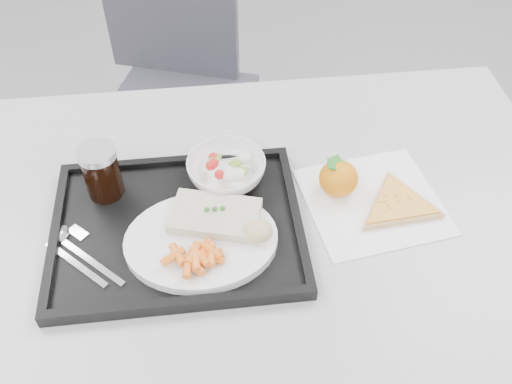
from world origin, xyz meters
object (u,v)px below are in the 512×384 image
(cola_glass, at_px, (101,171))
(salad_bowl, at_px, (226,170))
(chair, at_px, (175,72))
(dinner_plate, at_px, (201,241))
(tray, at_px, (178,228))
(pizza_slice, at_px, (398,205))
(table, at_px, (266,229))
(tangerine, at_px, (338,178))

(cola_glass, bearing_deg, salad_bowl, 1.98)
(chair, height_order, salad_bowl, chair)
(dinner_plate, bearing_deg, chair, 93.63)
(tray, distance_m, dinner_plate, 0.06)
(chair, relative_size, pizza_slice, 3.53)
(chair, distance_m, salad_bowl, 0.76)
(table, distance_m, salad_bowl, 0.14)
(dinner_plate, relative_size, tangerine, 3.49)
(salad_bowl, xyz_separation_m, cola_glass, (-0.23, -0.01, 0.03))
(dinner_plate, height_order, pizza_slice, dinner_plate)
(dinner_plate, bearing_deg, pizza_slice, 8.26)
(salad_bowl, bearing_deg, tray, -131.99)
(table, relative_size, dinner_plate, 4.44)
(pizza_slice, bearing_deg, cola_glass, 170.31)
(chair, height_order, cola_glass, chair)
(chair, bearing_deg, pizza_slice, -62.04)
(cola_glass, bearing_deg, table, -11.52)
(tray, distance_m, salad_bowl, 0.15)
(tray, distance_m, cola_glass, 0.18)
(salad_bowl, relative_size, tangerine, 1.97)
(dinner_plate, bearing_deg, cola_glass, 139.70)
(tangerine, bearing_deg, salad_bowl, 168.40)
(salad_bowl, bearing_deg, table, -44.95)
(table, relative_size, tray, 2.67)
(tray, xyz_separation_m, pizza_slice, (0.42, 0.01, 0.00))
(chair, relative_size, tray, 2.07)
(chair, bearing_deg, salad_bowl, -80.98)
(chair, bearing_deg, cola_glass, -99.52)
(cola_glass, height_order, pizza_slice, cola_glass)
(chair, xyz_separation_m, pizza_slice, (0.43, -0.81, 0.22))
(table, height_order, pizza_slice, pizza_slice)
(chair, height_order, tray, chair)
(tangerine, bearing_deg, chair, 113.36)
(tray, xyz_separation_m, tangerine, (0.31, 0.07, 0.03))
(table, height_order, salad_bowl, salad_bowl)
(tangerine, xyz_separation_m, pizza_slice, (0.10, -0.06, -0.02))
(cola_glass, relative_size, pizza_slice, 0.41)
(cola_glass, xyz_separation_m, pizza_slice, (0.55, -0.09, -0.06))
(tray, relative_size, salad_bowl, 2.96)
(salad_bowl, distance_m, cola_glass, 0.23)
(table, relative_size, chair, 1.29)
(salad_bowl, bearing_deg, pizza_slice, -17.81)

